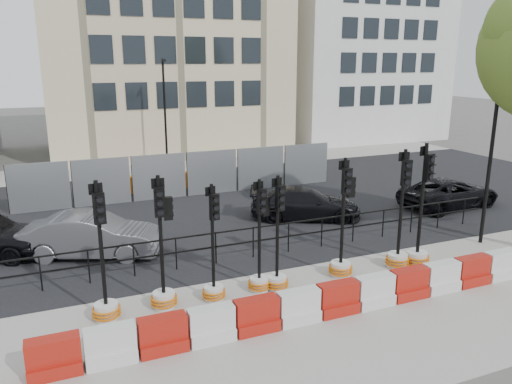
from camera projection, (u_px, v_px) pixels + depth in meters
name	position (u px, v px, depth m)	size (l,w,h in m)	color
ground	(269.00, 273.00, 14.28)	(120.00, 120.00, 0.00)	#51514C
sidewalk_near	(322.00, 321.00, 11.61)	(40.00, 6.00, 0.02)	gray
road	(200.00, 208.00, 20.53)	(40.00, 14.00, 0.03)	black
sidewalk_far	(155.00, 167.00, 28.56)	(40.00, 4.00, 0.02)	gray
building_cream	(160.00, 11.00, 32.35)	(15.00, 10.06, 18.00)	beige
building_white	(355.00, 32.00, 38.20)	(12.00, 9.06, 16.00)	silver
kerb_railing	(253.00, 237.00, 15.18)	(18.00, 0.04, 1.00)	black
heras_fencing	(172.00, 179.00, 22.59)	(14.33, 1.72, 2.00)	gray
lamp_post_far	(165.00, 112.00, 27.02)	(0.12, 0.56, 6.00)	black
lamp_post_near	(492.00, 147.00, 15.80)	(0.12, 0.56, 6.00)	black
barrier_row	(318.00, 304.00, 11.69)	(12.55, 0.50, 0.80)	#B00E14
traffic_signal_a	(105.00, 292.00, 11.53)	(0.66, 0.66, 3.36)	silver
traffic_signal_b	(163.00, 278.00, 12.08)	(0.66, 0.66, 3.34)	silver
traffic_signal_c	(214.00, 277.00, 12.52)	(0.60, 0.60, 3.03)	silver
traffic_signal_d	(260.00, 265.00, 13.01)	(0.60, 0.60, 3.03)	silver
traffic_signal_e	(277.00, 267.00, 13.09)	(0.61, 0.61, 3.11)	silver
traffic_signal_f	(342.00, 249.00, 13.88)	(0.67, 0.67, 3.39)	silver
traffic_signal_g	(399.00, 244.00, 14.47)	(0.69, 0.69, 3.52)	silver
traffic_signal_h	(419.00, 242.00, 14.56)	(0.72, 0.72, 3.67)	silver
car_b	(92.00, 235.00, 15.33)	(4.39, 2.86, 1.37)	#4E4E53
car_c	(305.00, 203.00, 19.03)	(4.52, 3.31, 1.22)	black
car_d	(449.00, 193.00, 20.58)	(4.54, 2.40, 1.22)	black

